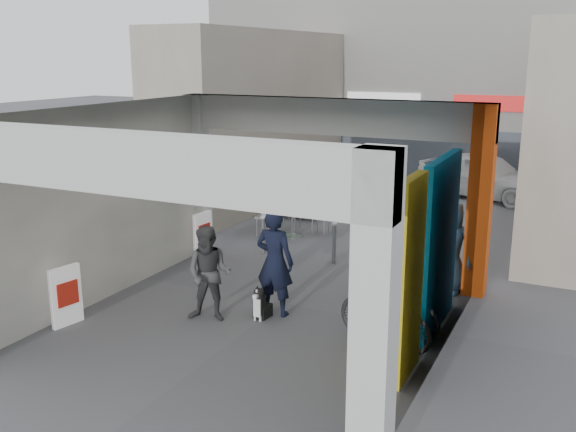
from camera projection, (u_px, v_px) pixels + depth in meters
The scene contains 20 objects.
ground at pixel (281, 303), 11.45m from camera, with size 90.00×90.00×0.00m, color #505055.
arcade_canopy at pixel (289, 188), 9.94m from camera, with size 6.40×6.45×6.40m.
far_building at pixel (456, 64), 22.69m from camera, with size 18.00×4.08×8.00m.
plaza_bldg_left at pixel (258, 117), 19.28m from camera, with size 2.00×9.00×5.00m, color #A69C8A.
bollard_left at pixel (263, 235), 14.27m from camera, with size 0.09×0.09×0.83m, color gray.
bollard_center at pixel (334, 244), 13.56m from camera, with size 0.09×0.09×0.86m, color gray.
bollard_right at pixel (400, 257), 12.67m from camera, with size 0.09×0.09×0.86m, color gray.
advert_board_near at pixel (66, 296), 10.43m from camera, with size 0.19×0.55×1.00m.
advert_board_far at pixel (203, 235), 13.96m from camera, with size 0.15×0.56×1.00m.
cafe_set at pixel (293, 220), 15.89m from camera, with size 1.55×1.25×0.94m.
produce_stand at pixel (298, 205), 17.42m from camera, with size 1.27×0.69×0.84m.
crate_stack at pixel (425, 207), 17.51m from camera, with size 0.47×0.38×0.56m.
border_collie at pixel (261, 305), 10.73m from camera, with size 0.22×0.43×0.60m.
man_with_dog at pixel (275, 262), 10.77m from camera, with size 0.68×0.45×1.86m, color black.
man_back_turned at pixel (209, 274), 10.57m from camera, with size 0.78×0.61×1.61m, color #3D3D3F.
man_elderly at pixel (450, 247), 11.84m from camera, with size 0.84×0.55×1.72m, color #5C8EB3.
man_crates at pixel (377, 181), 18.15m from camera, with size 0.98×0.41×1.67m, color black.
bicycle_front at pixel (395, 301), 10.28m from camera, with size 0.62×1.79×0.94m, color black.
bicycle_rear at pixel (384, 314), 9.72m from camera, with size 0.47×1.65×0.99m, color black.
white_van at pixel (484, 175), 19.73m from camera, with size 1.66×4.12×1.40m, color white.
Camera 1 is at (4.77, -9.60, 4.32)m, focal length 40.00 mm.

